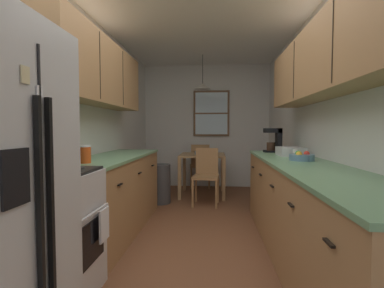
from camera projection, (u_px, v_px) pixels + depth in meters
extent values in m
plane|color=brown|center=(200.00, 228.00, 3.54)|extent=(12.00, 12.00, 0.00)
cube|color=silver|center=(92.00, 124.00, 3.58)|extent=(0.10, 9.00, 2.55)
cube|color=silver|center=(315.00, 124.00, 3.37)|extent=(0.10, 9.00, 2.55)
cube|color=silver|center=(206.00, 126.00, 6.11)|extent=(4.40, 0.10, 2.55)
cube|color=white|center=(200.00, 12.00, 3.41)|extent=(4.40, 9.00, 0.08)
cube|color=black|center=(43.00, 222.00, 1.27)|extent=(0.01, 0.01, 1.54)
cube|color=black|center=(40.00, 225.00, 1.22)|extent=(0.02, 0.02, 1.09)
cube|color=black|center=(51.00, 219.00, 1.30)|extent=(0.02, 0.02, 1.09)
cube|color=black|center=(16.00, 178.00, 1.09)|extent=(0.01, 0.15, 0.22)
cube|color=beige|center=(25.00, 75.00, 1.14)|extent=(0.01, 0.05, 0.07)
cube|color=white|center=(39.00, 91.00, 1.24)|extent=(0.01, 0.04, 0.05)
cube|color=silver|center=(47.00, 238.00, 2.02)|extent=(0.62, 0.62, 0.90)
cube|color=black|center=(91.00, 243.00, 1.99)|extent=(0.01, 0.43, 0.30)
cube|color=silver|center=(94.00, 213.00, 1.98)|extent=(0.02, 0.49, 0.02)
cube|color=black|center=(46.00, 172.00, 1.99)|extent=(0.59, 0.59, 0.02)
cube|color=silver|center=(7.00, 159.00, 2.01)|extent=(0.06, 0.62, 0.20)
cylinder|color=#2D2D2D|center=(13.00, 173.00, 1.87)|extent=(0.15, 0.15, 0.01)
cylinder|color=#2D2D2D|center=(38.00, 167.00, 2.14)|extent=(0.15, 0.15, 0.01)
cylinder|color=#2D2D2D|center=(54.00, 173.00, 1.85)|extent=(0.15, 0.15, 0.01)
cylinder|color=#2D2D2D|center=(74.00, 168.00, 2.12)|extent=(0.15, 0.15, 0.01)
cube|color=black|center=(26.00, 67.00, 1.97)|extent=(0.38, 0.61, 0.32)
cube|color=black|center=(48.00, 65.00, 1.89)|extent=(0.01, 0.37, 0.21)
cube|color=#2D2D33|center=(69.00, 73.00, 2.16)|extent=(0.01, 0.12, 0.21)
cube|color=#A87A4C|center=(114.00, 195.00, 3.39)|extent=(0.60, 2.11, 0.87)
cube|color=#6B9E70|center=(114.00, 157.00, 3.36)|extent=(0.63, 2.13, 0.03)
cube|color=black|center=(120.00, 185.00, 2.65)|extent=(0.02, 0.10, 0.01)
cube|color=black|center=(140.00, 173.00, 3.35)|extent=(0.02, 0.10, 0.01)
cube|color=black|center=(153.00, 165.00, 4.05)|extent=(0.02, 0.10, 0.01)
cube|color=#A87A4C|center=(99.00, 73.00, 3.28)|extent=(0.32, 2.21, 0.73)
cube|color=#2D2319|center=(100.00, 65.00, 2.90)|extent=(0.01, 0.01, 0.67)
cube|color=#2D2319|center=(123.00, 78.00, 3.63)|extent=(0.01, 0.01, 0.67)
cube|color=#A87A4C|center=(307.00, 216.00, 2.57)|extent=(0.60, 3.24, 0.87)
cube|color=#6B9E70|center=(308.00, 166.00, 2.54)|extent=(0.63, 3.26, 0.03)
cube|color=black|center=(329.00, 243.00, 1.29)|extent=(0.02, 0.10, 0.01)
cube|color=black|center=(291.00, 205.00, 1.93)|extent=(0.02, 0.10, 0.01)
cube|color=black|center=(272.00, 186.00, 2.58)|extent=(0.02, 0.10, 0.01)
cube|color=black|center=(260.00, 175.00, 3.22)|extent=(0.02, 0.10, 0.01)
cube|color=black|center=(253.00, 167.00, 3.87)|extent=(0.02, 0.10, 0.01)
cube|color=#A87A4C|center=(329.00, 58.00, 2.43)|extent=(0.32, 2.94, 0.62)
cube|color=#2D2319|center=(333.00, 41.00, 1.97)|extent=(0.01, 0.01, 0.57)
cube|color=#2D2319|center=(294.00, 70.00, 2.93)|extent=(0.01, 0.01, 0.57)
cube|color=#A87F51|center=(203.00, 155.00, 5.26)|extent=(0.81, 0.84, 0.03)
cube|color=#A87F51|center=(180.00, 179.00, 4.91)|extent=(0.06, 0.06, 0.72)
cube|color=#A87F51|center=(224.00, 180.00, 4.85)|extent=(0.06, 0.06, 0.72)
cube|color=#A87F51|center=(184.00, 172.00, 5.70)|extent=(0.06, 0.06, 0.72)
cube|color=#A87F51|center=(223.00, 173.00, 5.64)|extent=(0.06, 0.06, 0.72)
cube|color=#A87A4C|center=(206.00, 177.00, 4.57)|extent=(0.43, 0.43, 0.04)
cube|color=#A87A4C|center=(207.00, 162.00, 4.73)|extent=(0.37, 0.06, 0.45)
cylinder|color=#A87A4C|center=(216.00, 195.00, 4.37)|extent=(0.04, 0.04, 0.43)
cylinder|color=#A87A4C|center=(193.00, 194.00, 4.43)|extent=(0.04, 0.04, 0.43)
cylinder|color=#A87A4C|center=(218.00, 190.00, 4.73)|extent=(0.04, 0.04, 0.43)
cylinder|color=#A87A4C|center=(196.00, 189.00, 4.79)|extent=(0.04, 0.04, 0.43)
cube|color=#A87A4C|center=(200.00, 166.00, 5.98)|extent=(0.44, 0.44, 0.04)
cube|color=#A87A4C|center=(200.00, 156.00, 5.79)|extent=(0.37, 0.07, 0.45)
cylinder|color=#A87A4C|center=(191.00, 176.00, 6.17)|extent=(0.04, 0.04, 0.43)
cylinder|color=#A87A4C|center=(208.00, 176.00, 6.18)|extent=(0.04, 0.04, 0.43)
cylinder|color=#A87A4C|center=(191.00, 179.00, 5.80)|extent=(0.04, 0.04, 0.43)
cylinder|color=#A87A4C|center=(209.00, 178.00, 5.81)|extent=(0.04, 0.04, 0.43)
cylinder|color=black|center=(203.00, 69.00, 5.18)|extent=(0.01, 0.01, 0.52)
cone|color=beige|center=(203.00, 86.00, 5.19)|extent=(0.30, 0.30, 0.10)
sphere|color=white|center=(203.00, 85.00, 5.19)|extent=(0.06, 0.06, 0.06)
cube|color=brown|center=(211.00, 113.00, 6.02)|extent=(0.75, 0.04, 0.95)
cube|color=silver|center=(211.00, 113.00, 6.01)|extent=(0.67, 0.01, 0.87)
cube|color=brown|center=(211.00, 113.00, 6.01)|extent=(0.67, 0.02, 0.03)
cylinder|color=#3F3F42|center=(161.00, 184.00, 4.71)|extent=(0.32, 0.32, 0.64)
cylinder|color=#D84C19|center=(85.00, 155.00, 2.62)|extent=(0.10, 0.10, 0.15)
cylinder|color=white|center=(85.00, 146.00, 2.62)|extent=(0.11, 0.11, 0.02)
cube|color=white|center=(104.00, 225.00, 2.14)|extent=(0.02, 0.16, 0.24)
cube|color=black|center=(272.00, 151.00, 3.86)|extent=(0.22, 0.18, 0.02)
cube|color=black|center=(279.00, 140.00, 3.85)|extent=(0.06, 0.18, 0.32)
cube|color=black|center=(273.00, 130.00, 3.85)|extent=(0.22, 0.18, 0.06)
cylinder|color=#331E14|center=(271.00, 146.00, 3.86)|extent=(0.11, 0.11, 0.11)
cylinder|color=white|center=(297.00, 154.00, 3.07)|extent=(0.08, 0.08, 0.10)
torus|color=white|center=(302.00, 153.00, 3.06)|extent=(0.05, 0.01, 0.05)
cylinder|color=#597F9E|center=(302.00, 157.00, 2.84)|extent=(0.24, 0.24, 0.06)
cylinder|color=black|center=(302.00, 156.00, 2.84)|extent=(0.20, 0.20, 0.03)
sphere|color=red|center=(307.00, 154.00, 2.85)|extent=(0.06, 0.06, 0.06)
sphere|color=green|center=(298.00, 154.00, 2.89)|extent=(0.06, 0.06, 0.06)
sphere|color=yellow|center=(299.00, 154.00, 2.81)|extent=(0.06, 0.06, 0.06)
cube|color=silver|center=(290.00, 151.00, 3.36)|extent=(0.28, 0.34, 0.10)
cylinder|color=#4C7299|center=(201.00, 153.00, 5.19)|extent=(0.22, 0.22, 0.06)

